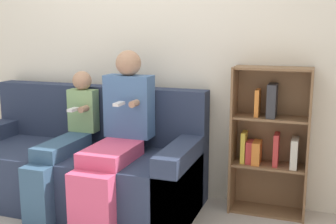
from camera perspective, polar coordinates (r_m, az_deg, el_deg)
back_wall at (r=3.72m, az=-3.70°, el=8.55°), size 10.00×0.06×2.55m
couch at (r=3.64m, az=-11.58°, el=-7.15°), size 1.99×0.88×0.95m
adult_seated at (r=3.27m, az=-6.90°, el=-2.83°), size 0.39×0.82×1.28m
child_seated at (r=3.46m, az=-13.96°, el=-4.11°), size 0.25×0.83×1.10m
bookshelf at (r=3.40m, az=13.61°, el=-3.56°), size 0.59×0.27×1.16m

